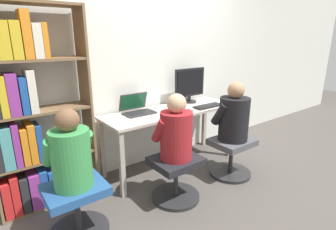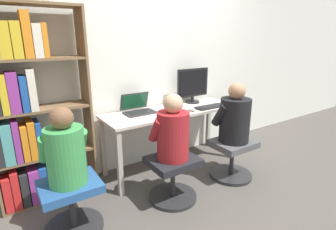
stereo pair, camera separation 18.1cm
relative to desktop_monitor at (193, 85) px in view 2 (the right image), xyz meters
name	(u,v)px [view 2 (the right image)]	position (x,y,z in m)	size (l,w,h in m)	color
ground_plane	(186,174)	(-0.43, -0.45, -0.99)	(14.00, 14.00, 0.00)	#4C4742
wall_back	(157,62)	(-0.43, 0.19, 0.31)	(10.00, 0.05, 2.60)	silver
desk	(173,117)	(-0.43, -0.16, -0.33)	(1.73, 0.57, 0.75)	beige
desktop_monitor	(193,85)	(0.00, 0.00, 0.00)	(0.50, 0.19, 0.46)	black
laptop	(138,109)	(-0.84, -0.04, -0.19)	(0.36, 0.28, 0.22)	#2D2D30
keyboard	(210,107)	(0.02, -0.33, -0.23)	(0.41, 0.15, 0.03)	#232326
computer_mouse_by_keyboard	(192,109)	(-0.27, -0.33, -0.22)	(0.07, 0.10, 0.04)	#99999E
office_chair_left	(232,156)	(0.00, -0.77, -0.73)	(0.49, 0.49, 0.45)	#262628
office_chair_right	(173,176)	(-0.84, -0.76, -0.73)	(0.49, 0.49, 0.45)	#262628
person_at_monitor	(235,117)	(0.00, -0.77, -0.25)	(0.42, 0.35, 0.68)	black
person_at_laptop	(173,132)	(-0.84, -0.75, -0.26)	(0.38, 0.33, 0.65)	maroon
bookshelf	(25,114)	(-2.00, -0.04, -0.07)	(0.91, 0.31, 1.89)	brown
office_chair_side	(72,203)	(-1.81, -0.66, -0.73)	(0.49, 0.49, 0.45)	#262628
person_near_shelf	(65,151)	(-1.81, -0.66, -0.26)	(0.37, 0.32, 0.65)	#388C47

